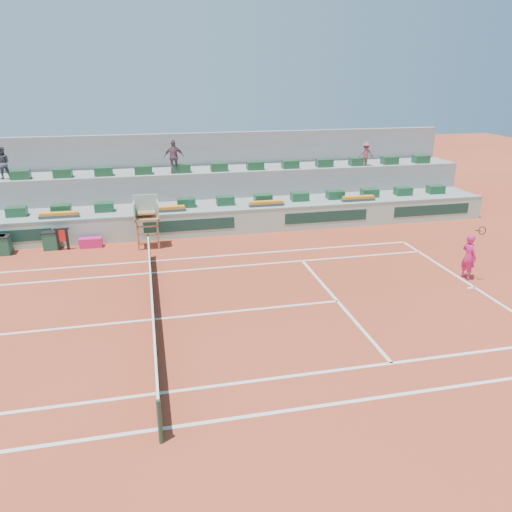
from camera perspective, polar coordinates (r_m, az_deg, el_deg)
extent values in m
plane|color=#AB3A21|center=(16.81, -11.62, -7.12)|extent=(90.00, 90.00, 0.00)
cube|color=#969693|center=(26.63, -12.37, 4.51)|extent=(36.00, 4.00, 1.20)
cube|color=#969693|center=(28.01, -12.53, 6.75)|extent=(36.00, 2.40, 2.60)
cube|color=#969693|center=(29.39, -12.70, 9.15)|extent=(36.00, 0.40, 4.40)
cube|color=#D71C6F|center=(24.28, -18.36, 1.48)|extent=(1.01, 0.45, 0.45)
imported|color=#4C4C58|center=(28.13, -27.02, 9.46)|extent=(0.86, 0.72, 1.59)
imported|color=#714B57|center=(26.86, -9.35, 11.13)|extent=(1.03, 0.45, 1.75)
imported|color=#914851|center=(29.49, 12.43, 11.32)|extent=(0.94, 0.63, 1.34)
cube|color=white|center=(20.52, 23.71, -3.31)|extent=(0.12, 10.97, 0.01)
cube|color=white|center=(12.17, -10.86, -18.84)|extent=(23.77, 0.12, 0.01)
cube|color=white|center=(21.84, -12.03, -0.59)|extent=(23.77, 0.12, 0.01)
cube|color=white|center=(13.27, -11.11, -15.15)|extent=(23.77, 0.12, 0.01)
cube|color=white|center=(20.56, -11.95, -1.92)|extent=(23.77, 0.12, 0.01)
cube|color=white|center=(17.95, 9.29, -5.11)|extent=(0.12, 8.23, 0.01)
cube|color=white|center=(16.81, -11.63, -7.10)|extent=(12.80, 0.12, 0.01)
cube|color=white|center=(20.44, 23.37, -3.36)|extent=(0.30, 0.12, 0.01)
cube|color=black|center=(16.61, -11.74, -5.71)|extent=(0.03, 11.87, 0.92)
cube|color=white|center=(16.40, -11.86, -4.15)|extent=(0.06, 11.87, 0.07)
cylinder|color=#1C412B|center=(11.48, -10.95, -18.12)|extent=(0.10, 0.10, 1.10)
cylinder|color=#1C412B|center=(22.08, -12.16, 1.13)|extent=(0.10, 0.10, 1.10)
cube|color=#96BDA7|center=(24.51, -12.29, 3.16)|extent=(36.00, 0.30, 1.20)
cube|color=#7AA492|center=(24.34, -12.39, 4.57)|extent=(36.00, 0.34, 0.06)
cube|color=#14372D|center=(25.23, -27.18, 1.94)|extent=(4.40, 0.02, 0.56)
cube|color=#14372D|center=(24.42, -7.59, 3.51)|extent=(4.40, 0.02, 0.56)
cube|color=#14372D|center=(25.92, 8.03, 4.47)|extent=(4.40, 0.02, 0.56)
cube|color=#14372D|center=(28.54, 19.45, 4.97)|extent=(4.40, 0.02, 0.56)
cube|color=#986139|center=(23.11, -13.35, 2.22)|extent=(0.08, 0.08, 1.35)
cube|color=#986139|center=(23.11, -11.12, 2.39)|extent=(0.08, 0.08, 1.35)
cube|color=#986139|center=(23.78, -13.35, 2.73)|extent=(0.08, 0.08, 1.35)
cube|color=#986139|center=(23.78, -11.18, 2.90)|extent=(0.08, 0.08, 1.35)
cube|color=#986139|center=(23.24, -12.38, 4.24)|extent=(1.10, 0.90, 0.08)
cube|color=#96BDA7|center=(23.48, -12.49, 5.69)|extent=(1.10, 0.08, 1.00)
cube|color=#96BDA7|center=(23.15, -13.74, 5.00)|extent=(0.06, 0.90, 0.80)
cube|color=#96BDA7|center=(23.15, -11.16, 5.20)|extent=(0.06, 0.90, 0.80)
cube|color=#986139|center=(23.27, -12.43, 4.88)|extent=(0.80, 0.60, 0.08)
cube|color=#986139|center=(23.21, -12.18, 1.55)|extent=(0.90, 0.08, 0.06)
cube|color=#986139|center=(23.08, -12.25, 2.49)|extent=(0.90, 0.08, 0.06)
cube|color=#986139|center=(22.98, -12.31, 3.32)|extent=(0.90, 0.08, 0.06)
cube|color=#194C2A|center=(26.27, -25.68, 4.60)|extent=(0.90, 0.60, 0.44)
cube|color=#194C2A|center=(25.88, -21.37, 5.01)|extent=(0.90, 0.60, 0.44)
cube|color=#194C2A|center=(25.64, -16.95, 5.39)|extent=(0.90, 0.60, 0.44)
cube|color=#194C2A|center=(25.55, -12.47, 5.75)|extent=(0.90, 0.60, 0.44)
cube|color=#194C2A|center=(25.62, -7.98, 6.07)|extent=(0.90, 0.60, 0.44)
cube|color=#194C2A|center=(25.85, -3.54, 6.35)|extent=(0.90, 0.60, 0.44)
cube|color=#194C2A|center=(26.22, 0.81, 6.59)|extent=(0.90, 0.60, 0.44)
cube|color=#194C2A|center=(26.74, 5.01, 6.79)|extent=(0.90, 0.60, 0.44)
cube|color=#194C2A|center=(27.40, 9.03, 6.94)|extent=(0.90, 0.60, 0.44)
cube|color=#194C2A|center=(28.18, 12.85, 7.05)|extent=(0.90, 0.60, 0.44)
cube|color=#194C2A|center=(29.08, 16.46, 7.13)|extent=(0.90, 0.60, 0.44)
cube|color=#194C2A|center=(30.09, 19.83, 7.18)|extent=(0.90, 0.60, 0.44)
cube|color=#194C2A|center=(27.80, -25.32, 8.40)|extent=(0.90, 0.60, 0.44)
cube|color=#194C2A|center=(27.43, -21.22, 8.84)|extent=(0.90, 0.60, 0.44)
cube|color=#194C2A|center=(27.20, -17.01, 9.23)|extent=(0.90, 0.60, 0.44)
cube|color=#194C2A|center=(27.12, -12.75, 9.58)|extent=(0.90, 0.60, 0.44)
cube|color=#194C2A|center=(27.18, -8.48, 9.88)|extent=(0.90, 0.60, 0.44)
cube|color=#194C2A|center=(27.39, -4.25, 10.12)|extent=(0.90, 0.60, 0.44)
cube|color=#194C2A|center=(27.75, -0.10, 10.31)|extent=(0.90, 0.60, 0.44)
cube|color=#194C2A|center=(28.24, 3.93, 10.43)|extent=(0.90, 0.60, 0.44)
cube|color=#194C2A|center=(28.87, 7.81, 10.51)|extent=(0.90, 0.60, 0.44)
cube|color=#194C2A|center=(29.61, 11.51, 10.54)|extent=(0.90, 0.60, 0.44)
cube|color=#194C2A|center=(30.47, 15.02, 10.53)|extent=(0.90, 0.60, 0.44)
cube|color=#194C2A|center=(31.43, 18.32, 10.48)|extent=(0.90, 0.60, 0.44)
cube|color=#464646|center=(25.15, -21.57, 4.23)|extent=(1.80, 0.36, 0.16)
cube|color=orange|center=(25.11, -21.61, 4.54)|extent=(1.70, 0.32, 0.12)
cube|color=#464646|center=(24.83, -10.11, 5.16)|extent=(1.80, 0.36, 0.16)
cube|color=orange|center=(24.79, -10.13, 5.47)|extent=(1.70, 0.32, 0.12)
cube|color=#464646|center=(25.50, 1.22, 5.87)|extent=(1.80, 0.36, 0.16)
cube|color=orange|center=(25.47, 1.22, 6.17)|extent=(1.70, 0.32, 0.12)
cube|color=#464646|center=(27.10, 11.61, 6.32)|extent=(1.80, 0.36, 0.16)
cube|color=orange|center=(27.06, 11.63, 6.61)|extent=(1.70, 0.32, 0.12)
cube|color=#194B35|center=(24.58, -22.43, 1.62)|extent=(0.62, 0.53, 0.80)
cube|color=black|center=(24.46, -22.56, 2.55)|extent=(0.66, 0.57, 0.04)
cube|color=#194B35|center=(24.79, -27.08, 1.06)|extent=(0.73, 0.63, 0.80)
cube|color=black|center=(24.67, -27.23, 1.98)|extent=(0.77, 0.67, 0.04)
cube|color=black|center=(24.27, -21.69, 1.74)|extent=(0.11, 0.11, 1.00)
cube|color=black|center=(24.21, -20.76, 1.82)|extent=(0.11, 0.11, 1.00)
cube|color=black|center=(24.10, -21.38, 2.90)|extent=(0.66, 0.09, 0.06)
cube|color=red|center=(24.16, -21.29, 2.21)|extent=(0.49, 0.04, 0.56)
imported|color=#D71C6F|center=(21.00, 23.14, -0.09)|extent=(0.55, 0.73, 1.80)
cylinder|color=black|center=(20.43, 24.05, 2.66)|extent=(0.03, 0.35, 0.09)
torus|color=black|center=(20.24, 24.44, 2.66)|extent=(0.31, 0.08, 0.31)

